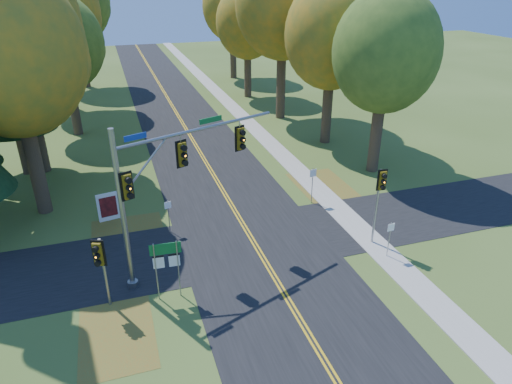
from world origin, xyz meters
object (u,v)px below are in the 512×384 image
object	(u,v)px
traffic_mast	(164,179)
east_signal_pole	(380,188)
route_sign_cluster	(166,259)
info_kiosk	(108,207)

from	to	relation	value
traffic_mast	east_signal_pole	bearing A→B (deg)	-26.67
east_signal_pole	route_sign_cluster	xyz separation A→B (m)	(-11.21, -1.03, -1.31)
traffic_mast	route_sign_cluster	size ratio (longest dim) A/B	2.74
east_signal_pole	traffic_mast	bearing A→B (deg)	-177.86
route_sign_cluster	info_kiosk	xyz separation A→B (m)	(-2.36, 8.32, -1.20)
east_signal_pole	info_kiosk	distance (m)	15.61
east_signal_pole	info_kiosk	world-z (taller)	east_signal_pole
traffic_mast	route_sign_cluster	bearing A→B (deg)	-124.13
route_sign_cluster	east_signal_pole	bearing A→B (deg)	9.10
traffic_mast	info_kiosk	distance (m)	8.07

